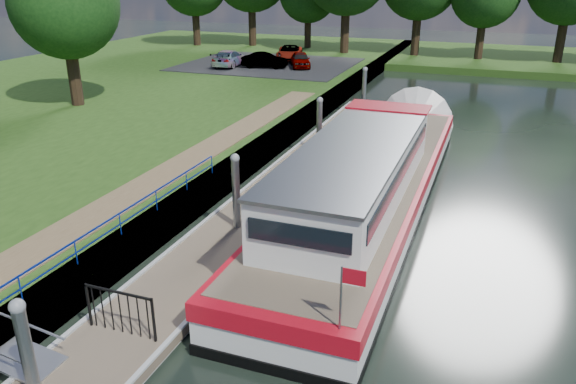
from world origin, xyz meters
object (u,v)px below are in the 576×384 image
at_px(car_b, 265,60).
at_px(car_c, 230,58).
at_px(pontoon, 285,187).
at_px(car_a, 300,60).
at_px(car_d, 290,53).
at_px(barge, 373,177).

relative_size(car_b, car_c, 0.82).
bearing_deg(pontoon, car_a, 107.95).
bearing_deg(car_c, pontoon, 116.42).
relative_size(car_a, car_d, 0.80).
xyz_separation_m(car_a, car_d, (-2.21, 3.38, 0.01)).
distance_m(pontoon, car_b, 25.37).
bearing_deg(barge, car_b, 121.39).
relative_size(pontoon, car_c, 6.64).
distance_m(pontoon, car_d, 29.49).
bearing_deg(pontoon, car_b, 114.57).
relative_size(car_a, car_b, 0.98).
bearing_deg(barge, car_a, 115.16).
xyz_separation_m(car_b, car_d, (0.46, 4.64, 0.02)).
distance_m(car_a, car_c, 5.91).
bearing_deg(car_d, pontoon, -86.32).
distance_m(barge, car_c, 28.66).
bearing_deg(car_b, pontoon, -164.15).
bearing_deg(barge, pontoon, 178.28).
height_order(car_b, car_d, car_d).
distance_m(barge, car_d, 30.97).
distance_m(pontoon, barge, 3.71).
bearing_deg(pontoon, barge, -1.72).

